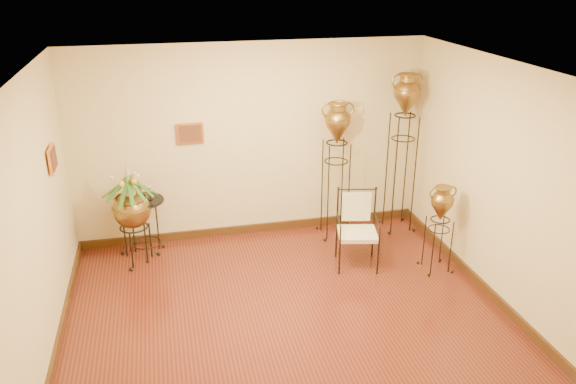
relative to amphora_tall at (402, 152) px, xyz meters
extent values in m
plane|color=#5A2215|center=(-2.15, -2.15, -1.21)|extent=(5.00, 5.00, 0.00)
cube|color=#40250E|center=(-2.15, 0.33, -1.15)|extent=(5.00, 0.04, 0.12)
cube|color=#40250E|center=(-4.63, -2.15, -1.15)|extent=(0.04, 5.00, 0.12)
cube|color=#40250E|center=(0.33, -2.15, -1.15)|extent=(0.04, 5.00, 0.12)
cube|color=#E78C44|center=(-3.00, 0.31, 0.39)|extent=(0.36, 0.03, 0.29)
cube|color=#E78C44|center=(-4.61, -0.70, 0.49)|extent=(0.03, 0.36, 0.29)
cube|color=beige|center=(-0.99, -0.96, -0.74)|extent=(0.58, 0.55, 0.06)
cube|color=beige|center=(-0.99, -0.96, -0.45)|extent=(0.38, 0.11, 0.40)
cylinder|color=black|center=(-3.71, 0.00, -0.40)|extent=(0.56, 0.56, 0.02)
camera|label=1|loc=(-3.37, -7.16, 2.58)|focal=35.00mm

